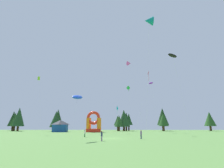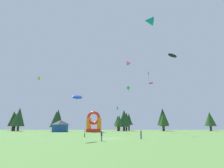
% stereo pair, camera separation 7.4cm
% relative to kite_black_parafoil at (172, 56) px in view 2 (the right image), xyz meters
% --- Properties ---
extents(ground_plane, '(120.00, 120.00, 0.00)m').
position_rel_kite_black_parafoil_xyz_m(ground_plane, '(-11.57, 5.08, -15.23)').
color(ground_plane, '#5B8C42').
extents(kite_black_parafoil, '(4.01, 2.30, 15.71)m').
position_rel_kite_black_parafoil_xyz_m(kite_black_parafoil, '(0.00, 0.00, 0.00)').
color(kite_black_parafoil, black).
rests_on(kite_black_parafoil, ground_plane).
extents(kite_cyan_diamond, '(1.94, 1.08, 8.27)m').
position_rel_kite_black_parafoil_xyz_m(kite_cyan_diamond, '(-10.28, 26.74, -7.54)').
color(kite_cyan_diamond, '#19B7CC').
rests_on(kite_cyan_diamond, ground_plane).
extents(kite_blue_parafoil, '(2.29, 3.30, 8.35)m').
position_rel_kite_black_parafoil_xyz_m(kite_blue_parafoil, '(-17.69, 0.85, -7.63)').
color(kite_blue_parafoil, blue).
rests_on(kite_blue_parafoil, ground_plane).
extents(kite_lime_box, '(4.36, 4.73, 17.27)m').
position_rel_kite_black_parafoil_xyz_m(kite_lime_box, '(-34.62, 22.54, 1.43)').
color(kite_lime_box, '#8CD826').
rests_on(kite_lime_box, ground_plane).
extents(kite_pink_delta, '(5.44, 9.17, 28.62)m').
position_rel_kite_black_parafoil_xyz_m(kite_pink_delta, '(-4.97, 40.82, 12.41)').
color(kite_pink_delta, '#EA599E').
rests_on(kite_pink_delta, ground_plane).
extents(kite_green_diamond, '(1.08, 3.97, 14.89)m').
position_rel_kite_black_parafoil_xyz_m(kite_green_diamond, '(-6.42, 26.67, -0.98)').
color(kite_green_diamond, green).
rests_on(kite_green_diamond, ground_plane).
extents(kite_teal_delta, '(1.76, 8.92, 23.94)m').
position_rel_kite_black_parafoil_xyz_m(kite_teal_delta, '(-3.93, 0.78, 7.75)').
color(kite_teal_delta, '#0C7F7A').
rests_on(kite_teal_delta, ground_plane).
extents(kite_purple_parafoil, '(2.65, 4.64, 18.66)m').
position_rel_kite_black_parafoil_xyz_m(kite_purple_parafoil, '(2.83, 36.31, 2.92)').
color(kite_purple_parafoil, purple).
rests_on(kite_purple_parafoil, ground_plane).
extents(kite_red_diamond, '(5.44, 4.68, 18.19)m').
position_rel_kite_black_parafoil_xyz_m(kite_red_diamond, '(-0.76, 20.66, 2.26)').
color(kite_red_diamond, red).
rests_on(kite_red_diamond, ground_plane).
extents(person_left_edge, '(0.39, 0.39, 1.70)m').
position_rel_kite_black_parafoil_xyz_m(person_left_edge, '(-5.85, 3.63, -14.23)').
color(person_left_edge, navy).
rests_on(person_left_edge, ground_plane).
extents(person_midfield, '(0.40, 0.40, 1.64)m').
position_rel_kite_black_parafoil_xyz_m(person_midfield, '(-12.98, -1.23, -14.26)').
color(person_midfield, '#724C8C').
rests_on(person_midfield, ground_plane).
extents(person_near_camera, '(0.36, 0.36, 1.55)m').
position_rel_kite_black_parafoil_xyz_m(person_near_camera, '(-17.50, 9.19, -14.31)').
color(person_near_camera, '#33723F').
rests_on(person_near_camera, ground_plane).
extents(inflatable_yellow_castle, '(5.13, 4.53, 7.50)m').
position_rel_kite_black_parafoil_xyz_m(inflatable_yellow_castle, '(-18.79, 36.51, -12.41)').
color(inflatable_yellow_castle, red).
rests_on(inflatable_yellow_castle, ground_plane).
extents(festival_tent, '(5.12, 3.28, 4.34)m').
position_rel_kite_black_parafoil_xyz_m(festival_tent, '(-31.41, 37.35, -13.06)').
color(festival_tent, '#19478C').
rests_on(festival_tent, ground_plane).
extents(tree_row_0, '(4.35, 4.35, 8.59)m').
position_rel_kite_black_parafoil_xyz_m(tree_row_0, '(-56.27, 49.78, -9.98)').
color(tree_row_0, '#4C331E').
rests_on(tree_row_0, ground_plane).
extents(tree_row_1, '(3.98, 3.98, 7.80)m').
position_rel_kite_black_parafoil_xyz_m(tree_row_1, '(-55.01, 48.94, -10.36)').
color(tree_row_1, '#4C331E').
rests_on(tree_row_1, ground_plane).
extents(tree_row_2, '(4.89, 4.89, 9.92)m').
position_rel_kite_black_parafoil_xyz_m(tree_row_2, '(-52.04, 46.33, -9.33)').
color(tree_row_2, '#4C331E').
rests_on(tree_row_2, ground_plane).
extents(tree_row_3, '(4.54, 4.54, 9.42)m').
position_rel_kite_black_parafoil_xyz_m(tree_row_3, '(-36.60, 50.58, -9.39)').
color(tree_row_3, '#4C331E').
rests_on(tree_row_3, ground_plane).
extents(tree_row_4, '(4.93, 4.93, 8.15)m').
position_rel_kite_black_parafoil_xyz_m(tree_row_4, '(-35.67, 45.08, -10.38)').
color(tree_row_4, '#4C331E').
rests_on(tree_row_4, ground_plane).
extents(tree_row_5, '(3.49, 3.49, 6.48)m').
position_rel_kite_black_parafoil_xyz_m(tree_row_5, '(-9.82, 49.41, -10.91)').
color(tree_row_5, '#4C331E').
rests_on(tree_row_5, ground_plane).
extents(tree_row_6, '(3.88, 3.88, 6.61)m').
position_rel_kite_black_parafoil_xyz_m(tree_row_6, '(-9.24, 47.83, -11.10)').
color(tree_row_6, '#4C331E').
rests_on(tree_row_6, ground_plane).
extents(tree_row_7, '(5.29, 5.29, 9.09)m').
position_rel_kite_black_parafoil_xyz_m(tree_row_7, '(-7.10, 49.32, -9.82)').
color(tree_row_7, '#4C331E').
rests_on(tree_row_7, ground_plane).
extents(tree_row_8, '(3.73, 3.73, 7.97)m').
position_rel_kite_black_parafoil_xyz_m(tree_row_8, '(-6.03, 49.75, -10.06)').
color(tree_row_8, '#4C331E').
rests_on(tree_row_8, ground_plane).
extents(tree_row_9, '(3.38, 3.38, 7.56)m').
position_rel_kite_black_parafoil_xyz_m(tree_row_9, '(-4.90, 50.55, -10.27)').
color(tree_row_9, '#4C331E').
rests_on(tree_row_9, ground_plane).
extents(tree_row_10, '(4.28, 4.28, 7.56)m').
position_rel_kite_black_parafoil_xyz_m(tree_row_10, '(9.75, 48.25, -10.49)').
color(tree_row_10, '#4C331E').
rests_on(tree_row_10, ground_plane).
extents(tree_row_11, '(5.08, 5.08, 9.85)m').
position_rel_kite_black_parafoil_xyz_m(tree_row_11, '(10.04, 50.30, -9.12)').
color(tree_row_11, '#4C331E').
rests_on(tree_row_11, ground_plane).
extents(tree_row_12, '(4.90, 4.90, 8.11)m').
position_rel_kite_black_parafoil_xyz_m(tree_row_12, '(30.36, 50.00, -10.20)').
color(tree_row_12, '#4C331E').
rests_on(tree_row_12, ground_plane).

